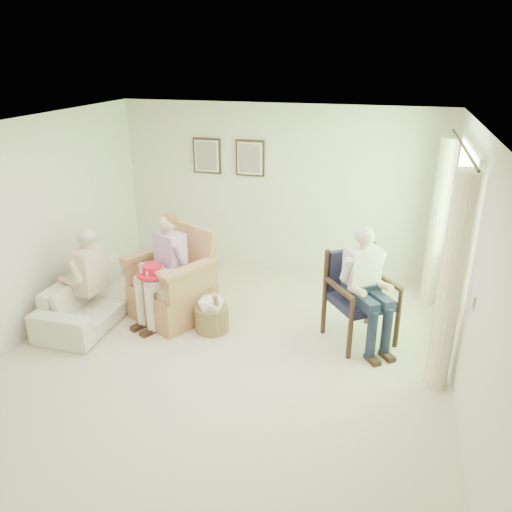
{
  "coord_description": "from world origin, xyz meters",
  "views": [
    {
      "loc": [
        1.66,
        -4.58,
        3.3
      ],
      "look_at": [
        0.21,
        0.67,
        1.05
      ],
      "focal_mm": 35.0,
      "sensor_mm": 36.0,
      "label": 1
    }
  ],
  "objects_px": {
    "person_wicker": "(166,261)",
    "red_hat": "(152,271)",
    "wood_armchair": "(362,292)",
    "hatbox": "(212,313)",
    "wicker_armchair": "(174,290)",
    "person_sofa": "(86,272)",
    "sofa": "(100,293)",
    "person_dark": "(363,279)"
  },
  "relations": [
    {
      "from": "person_wicker",
      "to": "person_dark",
      "type": "relative_size",
      "value": 0.99
    },
    {
      "from": "wood_armchair",
      "to": "person_sofa",
      "type": "distance_m",
      "value": 3.46
    },
    {
      "from": "red_hat",
      "to": "hatbox",
      "type": "height_order",
      "value": "red_hat"
    },
    {
      "from": "person_wicker",
      "to": "person_dark",
      "type": "xyz_separation_m",
      "value": [
        2.43,
        0.1,
        0.01
      ]
    },
    {
      "from": "person_dark",
      "to": "person_sofa",
      "type": "height_order",
      "value": "person_dark"
    },
    {
      "from": "red_hat",
      "to": "person_dark",
      "type": "bearing_deg",
      "value": 6.12
    },
    {
      "from": "sofa",
      "to": "person_wicker",
      "type": "xyz_separation_m",
      "value": [
        0.98,
        0.05,
        0.56
      ]
    },
    {
      "from": "person_dark",
      "to": "person_sofa",
      "type": "distance_m",
      "value": 3.43
    },
    {
      "from": "person_dark",
      "to": "hatbox",
      "type": "xyz_separation_m",
      "value": [
        -1.81,
        -0.18,
        -0.61
      ]
    },
    {
      "from": "person_wicker",
      "to": "red_hat",
      "type": "distance_m",
      "value": 0.22
    },
    {
      "from": "wicker_armchair",
      "to": "wood_armchair",
      "type": "height_order",
      "value": "wicker_armchair"
    },
    {
      "from": "wood_armchair",
      "to": "person_wicker",
      "type": "relative_size",
      "value": 0.77
    },
    {
      "from": "wicker_armchair",
      "to": "person_dark",
      "type": "relative_size",
      "value": 0.83
    },
    {
      "from": "wicker_armchair",
      "to": "hatbox",
      "type": "height_order",
      "value": "wicker_armchair"
    },
    {
      "from": "sofa",
      "to": "wood_armchair",
      "type": "bearing_deg",
      "value": -84.43
    },
    {
      "from": "person_dark",
      "to": "wood_armchair",
      "type": "bearing_deg",
      "value": 52.61
    },
    {
      "from": "wicker_armchair",
      "to": "red_hat",
      "type": "height_order",
      "value": "wicker_armchair"
    },
    {
      "from": "wicker_armchair",
      "to": "hatbox",
      "type": "bearing_deg",
      "value": 6.08
    },
    {
      "from": "person_sofa",
      "to": "red_hat",
      "type": "xyz_separation_m",
      "value": [
        0.87,
        0.11,
        0.06
      ]
    },
    {
      "from": "wood_armchair",
      "to": "person_wicker",
      "type": "distance_m",
      "value": 2.45
    },
    {
      "from": "wood_armchair",
      "to": "person_sofa",
      "type": "xyz_separation_m",
      "value": [
        -3.41,
        -0.56,
        0.11
      ]
    },
    {
      "from": "person_wicker",
      "to": "person_sofa",
      "type": "distance_m",
      "value": 1.03
    },
    {
      "from": "wicker_armchair",
      "to": "red_hat",
      "type": "relative_size",
      "value": 3.12
    },
    {
      "from": "person_sofa",
      "to": "hatbox",
      "type": "bearing_deg",
      "value": 104.66
    },
    {
      "from": "person_wicker",
      "to": "person_dark",
      "type": "bearing_deg",
      "value": 29.33
    },
    {
      "from": "sofa",
      "to": "person_wicker",
      "type": "distance_m",
      "value": 1.13
    },
    {
      "from": "wood_armchair",
      "to": "hatbox",
      "type": "distance_m",
      "value": 1.88
    },
    {
      "from": "sofa",
      "to": "red_hat",
      "type": "height_order",
      "value": "red_hat"
    },
    {
      "from": "red_hat",
      "to": "wicker_armchair",
      "type": "bearing_deg",
      "value": 70.17
    },
    {
      "from": "sofa",
      "to": "hatbox",
      "type": "distance_m",
      "value": 1.6
    },
    {
      "from": "wicker_armchair",
      "to": "red_hat",
      "type": "xyz_separation_m",
      "value": [
        -0.12,
        -0.33,
        0.39
      ]
    },
    {
      "from": "person_wicker",
      "to": "person_sofa",
      "type": "height_order",
      "value": "person_wicker"
    },
    {
      "from": "sofa",
      "to": "person_dark",
      "type": "height_order",
      "value": "person_dark"
    },
    {
      "from": "person_wicker",
      "to": "red_hat",
      "type": "xyz_separation_m",
      "value": [
        -0.12,
        -0.17,
        -0.08
      ]
    },
    {
      "from": "red_hat",
      "to": "hatbox",
      "type": "bearing_deg",
      "value": 7.27
    },
    {
      "from": "wicker_armchair",
      "to": "person_sofa",
      "type": "xyz_separation_m",
      "value": [
        -0.98,
        -0.44,
        0.33
      ]
    },
    {
      "from": "wood_armchair",
      "to": "sofa",
      "type": "xyz_separation_m",
      "value": [
        -3.41,
        -0.33,
        -0.31
      ]
    },
    {
      "from": "wood_armchair",
      "to": "person_dark",
      "type": "bearing_deg",
      "value": -127.39
    },
    {
      "from": "wood_armchair",
      "to": "sofa",
      "type": "distance_m",
      "value": 3.44
    },
    {
      "from": "person_wicker",
      "to": "red_hat",
      "type": "bearing_deg",
      "value": -97.53
    },
    {
      "from": "sofa",
      "to": "person_dark",
      "type": "relative_size",
      "value": 1.38
    },
    {
      "from": "person_wicker",
      "to": "red_hat",
      "type": "relative_size",
      "value": 3.74
    }
  ]
}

